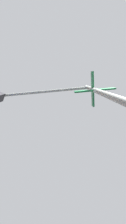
# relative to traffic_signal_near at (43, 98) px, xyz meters

# --- Properties ---
(traffic_signal_near) EXTENTS (2.10, 3.35, 6.35)m
(traffic_signal_near) POSITION_rel_traffic_signal_near_xyz_m (0.00, 0.00, 0.00)
(traffic_signal_near) COLOR slate
(traffic_signal_near) RESTS_ON ground_plane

